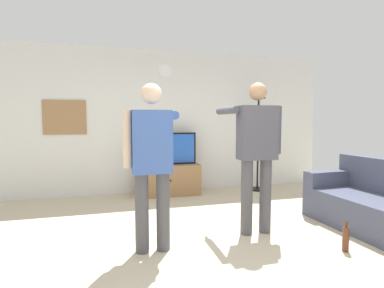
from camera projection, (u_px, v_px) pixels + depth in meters
name	position (u px, v px, depth m)	size (l,w,h in m)	color
ground_plane	(226.00, 257.00, 2.93)	(8.40, 8.40, 0.00)	beige
back_wall	(170.00, 122.00, 5.67)	(6.40, 0.10, 2.70)	silver
tv_stand	(168.00, 180.00, 5.39)	(1.16, 0.44, 0.56)	#997047
television	(168.00, 149.00, 5.39)	(1.06, 0.07, 0.59)	black
wall_clock	(165.00, 71.00, 5.51)	(0.24, 0.24, 0.03)	white
framed_picture	(65.00, 117.00, 5.12)	(0.72, 0.04, 0.60)	#997047
floor_lamp	(258.00, 120.00, 5.69)	(0.32, 0.32, 1.94)	black
person_standing_nearer_lamp	(152.00, 158.00, 3.01)	(0.58, 0.78, 1.74)	#4C4C51
person_standing_nearer_couch	(256.00, 148.00, 3.50)	(0.63, 0.78, 1.81)	#4C4C51
beverage_bottle	(346.00, 239.00, 3.05)	(0.07, 0.07, 0.33)	#592D19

